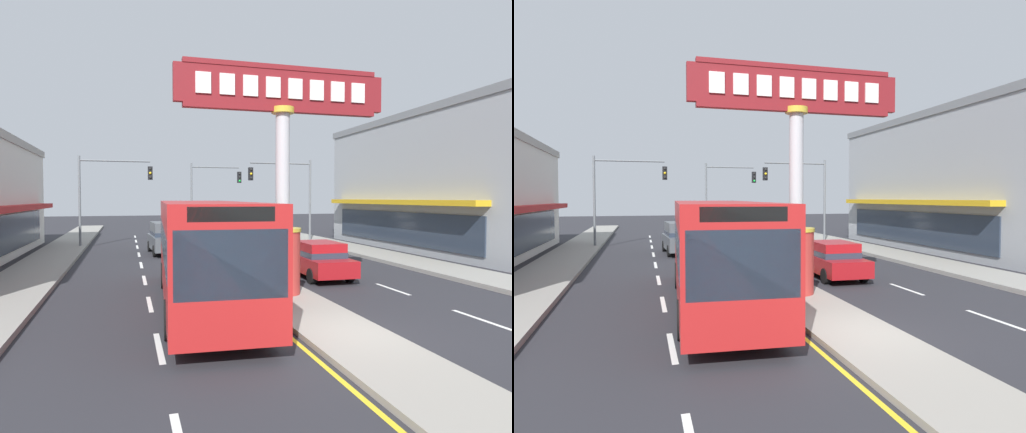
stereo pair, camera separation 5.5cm
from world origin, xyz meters
TOP-DOWN VIEW (x-y plane):
  - ground_plane at (0.00, 0.00)m, footprint 160.00×160.00m
  - median_strip at (0.00, 18.00)m, footprint 2.18×52.00m
  - sidewalk_left at (-9.02, 16.00)m, footprint 2.66×60.00m
  - sidewalk_right at (9.02, 16.00)m, footprint 2.66×60.00m
  - lane_markings at (0.00, 16.65)m, footprint 8.92×52.00m
  - district_sign at (-0.00, 4.57)m, footprint 7.26×1.26m
  - storefront_right at (15.39, 15.65)m, footprint 8.62×18.84m
  - traffic_light_left_side at (-6.32, 22.61)m, footprint 4.86×0.46m
  - traffic_light_right_side at (6.32, 21.62)m, footprint 4.86×0.46m
  - traffic_light_median_far at (1.51, 27.12)m, footprint 4.20×0.46m
  - bus_near_right_lane at (-2.74, 4.31)m, footprint 3.18×11.33m
  - suv_far_right_lane at (2.73, 29.69)m, footprint 2.17×4.70m
  - suv_near_left_lane at (-2.74, 18.16)m, footprint 2.16×4.70m
  - sedan_mid_left_lane at (2.74, 7.82)m, footprint 1.89×4.33m

SIDE VIEW (x-z plane):
  - ground_plane at x=0.00m, z-range 0.00..0.00m
  - lane_markings at x=0.00m, z-range 0.00..0.01m
  - median_strip at x=0.00m, z-range 0.00..0.14m
  - sidewalk_left at x=-9.02m, z-range 0.00..0.18m
  - sidewalk_right at x=9.02m, z-range 0.00..0.18m
  - sedan_mid_left_lane at x=2.74m, z-range 0.02..1.55m
  - suv_far_right_lane at x=2.73m, z-range 0.03..1.93m
  - suv_near_left_lane at x=-2.74m, z-range 0.03..1.93m
  - bus_near_right_lane at x=-2.74m, z-range 0.24..3.50m
  - district_sign at x=0.00m, z-range 0.24..7.88m
  - traffic_light_median_far at x=1.51m, z-range 1.09..7.29m
  - traffic_light_left_side at x=-6.32m, z-range 1.15..7.35m
  - traffic_light_right_side at x=6.32m, z-range 1.15..7.35m
  - storefront_right at x=15.39m, z-range 0.00..8.72m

